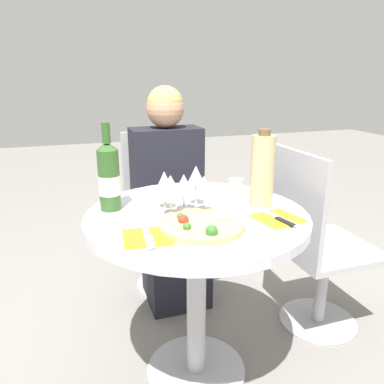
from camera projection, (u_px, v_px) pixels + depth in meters
name	position (u px, v px, depth m)	size (l,w,h in m)	color
ground_plane	(196.00, 372.00, 1.62)	(12.00, 12.00, 0.00)	gray
dining_table	(197.00, 250.00, 1.44)	(0.83, 0.83, 0.74)	#B2B2B7
chair_behind_diner	(164.00, 214.00, 2.24)	(0.43, 0.43, 0.91)	#ADADB2
seated_diner	(171.00, 205.00, 2.07)	(0.38, 0.42, 1.18)	black
chair_empty_side	(313.00, 248.00, 1.80)	(0.43, 0.43, 0.91)	#ADADB2
pizza_large	(202.00, 225.00, 1.25)	(0.29, 0.29, 0.05)	#DBB26B
wine_bottle	(109.00, 177.00, 1.39)	(0.08, 0.08, 0.33)	#2D5623
tall_carafe	(263.00, 171.00, 1.43)	(0.09, 0.09, 0.30)	tan
sugar_shaker	(236.00, 193.00, 1.44)	(0.06, 0.06, 0.11)	silver
wine_glass_back_left	(164.00, 182.00, 1.41)	(0.07, 0.07, 0.15)	silver
wine_glass_center	(184.00, 185.00, 1.39)	(0.08, 0.08, 0.14)	silver
wine_glass_front_left	(171.00, 186.00, 1.33)	(0.08, 0.08, 0.16)	silver
wine_glass_front_right	(204.00, 187.00, 1.37)	(0.08, 0.08, 0.14)	silver
wine_glass_back_right	(196.00, 176.00, 1.44)	(0.07, 0.07, 0.16)	silver
place_setting_left	(147.00, 237.00, 1.18)	(0.16, 0.19, 0.01)	yellow
place_setting_right	(278.00, 218.00, 1.33)	(0.18, 0.19, 0.01)	yellow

